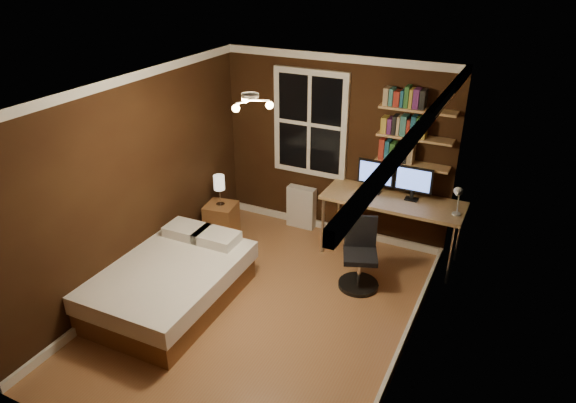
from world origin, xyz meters
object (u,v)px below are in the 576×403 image
at_px(bedside_lamp, 220,190).
at_px(monitor_right, 413,184).
at_px(office_chair, 359,262).
at_px(desk_lamp, 458,201).
at_px(nightstand, 222,221).
at_px(radiator, 301,207).
at_px(monitor_left, 376,177).
at_px(bed, 171,283).
at_px(desk, 393,203).

relative_size(bedside_lamp, monitor_right, 0.94).
bearing_deg(office_chair, desk_lamp, 12.89).
distance_m(nightstand, office_chair, 2.13).
height_order(bedside_lamp, radiator, bedside_lamp).
height_order(bedside_lamp, monitor_left, monitor_left).
distance_m(nightstand, radiator, 1.16).
bearing_deg(desk_lamp, monitor_left, 166.86).
height_order(radiator, monitor_right, monitor_right).
height_order(bed, monitor_right, monitor_right).
bearing_deg(radiator, nightstand, -139.05).
distance_m(bedside_lamp, monitor_left, 2.10).
bearing_deg(bed, bedside_lamp, 100.20).
bearing_deg(desk, radiator, 170.16).
bearing_deg(office_chair, radiator, 118.99).
distance_m(radiator, monitor_left, 1.34).
xyz_separation_m(bedside_lamp, monitor_left, (1.98, 0.61, 0.34)).
xyz_separation_m(bed, radiator, (0.57, 2.29, 0.05)).
bearing_deg(nightstand, desk, 3.81).
bearing_deg(monitor_right, office_chair, -111.69).
bearing_deg(monitor_right, desk, -157.05).
distance_m(radiator, office_chair, 1.60).
distance_m(bed, office_chair, 2.20).
bearing_deg(nightstand, desk_lamp, -2.42).
bearing_deg(monitor_right, desk_lamp, -23.22).
bearing_deg(radiator, monitor_left, -7.77).
bearing_deg(desk, desk_lamp, -11.45).
bearing_deg(nightstand, radiator, 31.68).
bearing_deg(monitor_left, desk, -17.86).
relative_size(bedside_lamp, office_chair, 0.50).
height_order(radiator, desk_lamp, desk_lamp).
height_order(nightstand, desk, desk).
height_order(bedside_lamp, desk, bedside_lamp).
relative_size(bedside_lamp, radiator, 0.70).
xyz_separation_m(bed, office_chair, (1.80, 1.27, 0.05)).
distance_m(nightstand, monitor_right, 2.66).
distance_m(monitor_right, office_chair, 1.20).
relative_size(nightstand, desk_lamp, 1.13).
bearing_deg(desk, nightstand, -166.91).
bearing_deg(bedside_lamp, radiator, 40.95).
xyz_separation_m(monitor_left, office_chair, (0.13, -0.87, -0.74)).
bearing_deg(monitor_right, bedside_lamp, -166.04).
bearing_deg(bed, monitor_right, 43.70).
distance_m(nightstand, desk, 2.37).
xyz_separation_m(bed, bedside_lamp, (-0.31, 1.53, 0.45)).
bearing_deg(radiator, desk_lamp, -10.43).
xyz_separation_m(nightstand, office_chair, (2.11, -0.26, 0.07)).
xyz_separation_m(bed, monitor_right, (2.15, 2.14, 0.79)).
relative_size(radiator, desk_lamp, 1.41).
relative_size(monitor_left, monitor_right, 1.00).
height_order(bed, monitor_left, monitor_left).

